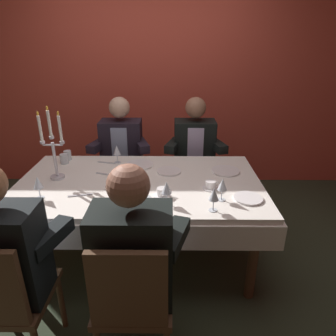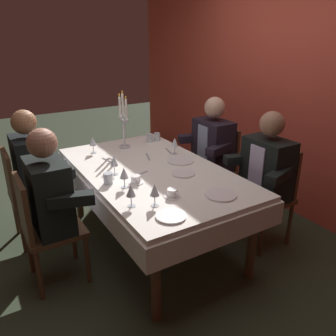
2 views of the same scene
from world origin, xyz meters
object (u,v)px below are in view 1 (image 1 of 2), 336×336
object	(u,v)px
wine_glass_1	(117,150)
seated_diner_0	(1,254)
coffee_cup_1	(211,185)
water_tumbler_2	(68,155)
wine_glass_4	(126,186)
dining_table	(140,194)
candelabra	(54,150)
wine_glass_3	(167,188)
coffee_cup_0	(162,192)
wine_glass_2	(222,185)
dinner_plate_2	(139,165)
dinner_plate_3	(248,198)
seated_diner_3	(194,145)
seated_diner_1	(122,145)
dinner_plate_1	(169,171)
seated_diner_2	(132,255)
wine_glass_0	(214,195)
dinner_plate_0	(226,171)
water_tumbler_1	(64,159)
wine_glass_5	(38,183)
water_tumbler_0	(146,204)

from	to	relation	value
wine_glass_1	seated_diner_0	bearing A→B (deg)	-107.65
coffee_cup_1	water_tumbler_2	bearing A→B (deg)	155.14
wine_glass_4	water_tumbler_2	distance (m)	1.01
dining_table	candelabra	distance (m)	0.75
wine_glass_3	coffee_cup_0	distance (m)	0.15
wine_glass_2	water_tumbler_2	size ratio (longest dim) A/B	1.91
dining_table	dinner_plate_2	world-z (taller)	dinner_plate_2
dinner_plate_3	seated_diner_3	xyz separation A→B (m)	(-0.29, 1.17, -0.01)
seated_diner_1	wine_glass_2	bearing A→B (deg)	-53.85
dinner_plate_1	seated_diner_0	size ratio (longest dim) A/B	0.16
dining_table	wine_glass_1	world-z (taller)	wine_glass_1
coffee_cup_0	wine_glass_1	bearing A→B (deg)	123.86
dinner_plate_2	seated_diner_2	xyz separation A→B (m)	(0.08, -1.20, -0.01)
wine_glass_0	coffee_cup_0	bearing A→B (deg)	149.39
seated_diner_0	coffee_cup_0	bearing A→B (deg)	37.95
wine_glass_3	water_tumbler_2	world-z (taller)	wine_glass_3
dinner_plate_1	dinner_plate_0	bearing A→B (deg)	1.24
dinner_plate_2	water_tumbler_1	distance (m)	0.68
wine_glass_0	wine_glass_5	xyz separation A→B (m)	(-1.19, 0.16, 0.00)
wine_glass_3	coffee_cup_1	distance (m)	0.41
dining_table	wine_glass_5	distance (m)	0.76
candelabra	seated_diner_0	distance (m)	0.96
seated_diner_1	wine_glass_4	bearing A→B (deg)	-79.96
wine_glass_3	seated_diner_0	world-z (taller)	seated_diner_0
wine_glass_2	wine_glass_3	world-z (taller)	same
seated_diner_2	wine_glass_2	bearing A→B (deg)	46.68
dinner_plate_2	wine_glass_4	xyz separation A→B (m)	(-0.03, -0.64, 0.11)
wine_glass_5	water_tumbler_0	bearing A→B (deg)	-11.22
wine_glass_3	water_tumbler_0	size ratio (longest dim) A/B	1.86
dinner_plate_2	seated_diner_1	size ratio (longest dim) A/B	0.20
water_tumbler_1	seated_diner_2	bearing A→B (deg)	-58.92
dinner_plate_3	coffee_cup_1	xyz separation A→B (m)	(-0.24, 0.16, 0.02)
seated_diner_3	water_tumbler_2	bearing A→B (deg)	-160.01
coffee_cup_1	seated_diner_2	xyz separation A→B (m)	(-0.50, -0.76, -0.03)
dinner_plate_0	water_tumbler_1	bearing A→B (deg)	173.00
dinner_plate_2	dinner_plate_0	bearing A→B (deg)	-10.03
coffee_cup_0	seated_diner_3	xyz separation A→B (m)	(0.31, 1.13, -0.03)
wine_glass_0	seated_diner_0	xyz separation A→B (m)	(-1.16, -0.44, -0.12)
wine_glass_0	seated_diner_2	world-z (taller)	seated_diner_2
dinner_plate_0	wine_glass_3	size ratio (longest dim) A/B	1.44
wine_glass_1	wine_glass_5	world-z (taller)	same
dinner_plate_3	water_tumbler_1	distance (m)	1.63
seated_diner_0	water_tumbler_2	bearing A→B (deg)	92.82
wine_glass_0	seated_diner_3	world-z (taller)	seated_diner_3
dining_table	dinner_plate_2	distance (m)	0.34
wine_glass_4	dinner_plate_2	bearing A→B (deg)	87.46
wine_glass_4	coffee_cup_1	bearing A→B (deg)	17.76
coffee_cup_1	seated_diner_0	distance (m)	1.40
water_tumbler_2	coffee_cup_1	size ratio (longest dim) A/B	0.65
water_tumbler_2	coffee_cup_0	world-z (taller)	water_tumbler_2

